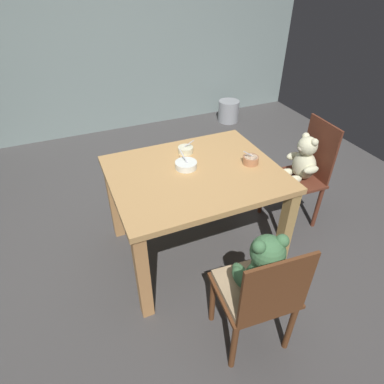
% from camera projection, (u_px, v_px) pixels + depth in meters
% --- Properties ---
extents(ground_plane, '(5.20, 5.20, 0.04)m').
position_uv_depth(ground_plane, '(194.00, 250.00, 2.68)').
color(ground_plane, '#454242').
extents(wall_rear, '(5.20, 0.08, 3.01)m').
position_uv_depth(wall_rear, '(106.00, 4.00, 3.68)').
color(wall_rear, gray).
rests_on(wall_rear, ground_plane).
extents(dining_table, '(1.16, 0.95, 0.75)m').
position_uv_depth(dining_table, '(195.00, 186.00, 2.30)').
color(dining_table, tan).
rests_on(dining_table, ground_plane).
extents(teddy_chair_near_right, '(0.43, 0.41, 0.92)m').
position_uv_depth(teddy_chair_near_right, '(302.00, 166.00, 2.66)').
color(teddy_chair_near_right, '#5A2B1C').
rests_on(teddy_chair_near_right, ground_plane).
extents(teddy_chair_near_front, '(0.45, 0.41, 0.89)m').
position_uv_depth(teddy_chair_near_front, '(261.00, 279.00, 1.70)').
color(teddy_chair_near_front, '#59311A').
rests_on(teddy_chair_near_front, ground_plane).
extents(porridge_bowl_white_center, '(0.15, 0.16, 0.12)m').
position_uv_depth(porridge_bowl_white_center, '(186.00, 165.00, 2.25)').
color(porridge_bowl_white_center, silver).
rests_on(porridge_bowl_white_center, dining_table).
extents(porridge_bowl_terracotta_near_right, '(0.12, 0.11, 0.11)m').
position_uv_depth(porridge_bowl_terracotta_near_right, '(251.00, 160.00, 2.30)').
color(porridge_bowl_terracotta_near_right, '#B1734D').
rests_on(porridge_bowl_terracotta_near_right, dining_table).
extents(porridge_bowl_cream_far_center, '(0.12, 0.11, 0.10)m').
position_uv_depth(porridge_bowl_cream_far_center, '(186.00, 150.00, 2.43)').
color(porridge_bowl_cream_far_center, beige).
rests_on(porridge_bowl_cream_far_center, dining_table).
extents(metal_pail, '(0.29, 0.29, 0.30)m').
position_uv_depth(metal_pail, '(229.00, 111.00, 4.64)').
color(metal_pail, '#93969B').
rests_on(metal_pail, ground_plane).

